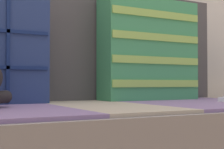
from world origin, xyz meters
TOP-DOWN VIEW (x-y plane):
  - sofa_backrest at (0.00, 0.48)m, footprint 1.81×0.14m
  - throw_pillow_striped at (0.49, 0.33)m, footprint 0.45×0.14m

SIDE VIEW (x-z plane):
  - throw_pillow_striped at x=0.49m, z-range 0.40..0.84m
  - sofa_backrest at x=0.00m, z-range 0.40..0.89m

